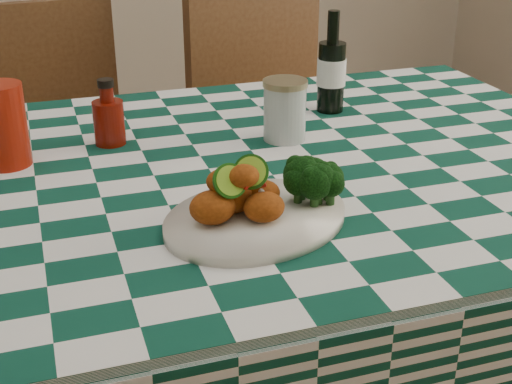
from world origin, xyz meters
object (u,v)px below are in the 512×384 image
object	(u,v)px
dining_table	(214,343)
fried_chicken_pile	(242,191)
wooden_chair_left	(70,181)
wooden_chair_right	(290,154)
mason_jar	(285,110)
red_tumbler	(2,125)
plate	(256,219)
ketchup_bottle	(108,112)
beer_bottle	(332,62)

from	to	relation	value
dining_table	fried_chicken_pile	xyz separation A→B (m)	(-0.01, -0.24, 0.45)
wooden_chair_left	wooden_chair_right	bearing A→B (deg)	-15.49
fried_chicken_pile	mason_jar	size ratio (longest dim) A/B	1.07
red_tumbler	wooden_chair_left	world-z (taller)	wooden_chair_left
plate	wooden_chair_left	world-z (taller)	wooden_chair_left
ketchup_bottle	mason_jar	world-z (taller)	ketchup_bottle
plate	fried_chicken_pile	distance (m)	0.06
ketchup_bottle	wooden_chair_left	xyz separation A→B (m)	(-0.07, 0.57, -0.38)
mason_jar	ketchup_bottle	bearing A→B (deg)	165.99
red_tumbler	ketchup_bottle	world-z (taller)	red_tumbler
ketchup_bottle	beer_bottle	xyz separation A→B (m)	(0.50, 0.06, 0.05)
red_tumbler	beer_bottle	distance (m)	0.71
fried_chicken_pile	beer_bottle	bearing A→B (deg)	53.53
fried_chicken_pile	wooden_chair_left	distance (m)	1.08
plate	beer_bottle	size ratio (longest dim) A/B	1.37
mason_jar	wooden_chair_right	size ratio (longest dim) A/B	0.12
ketchup_bottle	mason_jar	distance (m)	0.35
red_tumbler	mason_jar	size ratio (longest dim) A/B	1.25
fried_chicken_pile	dining_table	bearing A→B (deg)	87.90
ketchup_bottle	wooden_chair_left	bearing A→B (deg)	96.81
fried_chicken_pile	mason_jar	bearing A→B (deg)	60.25
dining_table	wooden_chair_left	world-z (taller)	wooden_chair_left
ketchup_bottle	plate	bearing A→B (deg)	-68.49
dining_table	mason_jar	world-z (taller)	mason_jar
mason_jar	wooden_chair_right	bearing A→B (deg)	67.71
mason_jar	wooden_chair_left	size ratio (longest dim) A/B	0.13
dining_table	red_tumbler	xyz separation A→B (m)	(-0.35, 0.14, 0.47)
fried_chicken_pile	red_tumbler	size ratio (longest dim) A/B	0.86
wooden_chair_left	dining_table	bearing A→B (deg)	-83.15
fried_chicken_pile	beer_bottle	distance (m)	0.61
dining_table	wooden_chair_right	world-z (taller)	wooden_chair_right
fried_chicken_pile	ketchup_bottle	world-z (taller)	ketchup_bottle
dining_table	wooden_chair_left	xyz separation A→B (m)	(-0.22, 0.76, 0.08)
wooden_chair_left	fried_chicken_pile	bearing A→B (deg)	-87.41
mason_jar	beer_bottle	size ratio (longest dim) A/B	0.55
dining_table	fried_chicken_pile	distance (m)	0.51
mason_jar	beer_bottle	distance (m)	0.22
beer_bottle	red_tumbler	bearing A→B (deg)	-171.10
ketchup_bottle	mason_jar	xyz separation A→B (m)	(0.34, -0.09, -0.00)
beer_bottle	wooden_chair_left	size ratio (longest dim) A/B	0.24
red_tumbler	wooden_chair_right	xyz separation A→B (m)	(0.78, 0.55, -0.36)
plate	red_tumbler	distance (m)	0.53
red_tumbler	wooden_chair_right	distance (m)	1.02
beer_bottle	fried_chicken_pile	bearing A→B (deg)	-126.47
fried_chicken_pile	wooden_chair_right	size ratio (longest dim) A/B	0.13
red_tumbler	dining_table	bearing A→B (deg)	-21.18
plate	beer_bottle	bearing A→B (deg)	55.30
red_tumbler	wooden_chair_right	size ratio (longest dim) A/B	0.15
plate	beer_bottle	world-z (taller)	beer_bottle
plate	wooden_chair_left	bearing A→B (deg)	103.33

